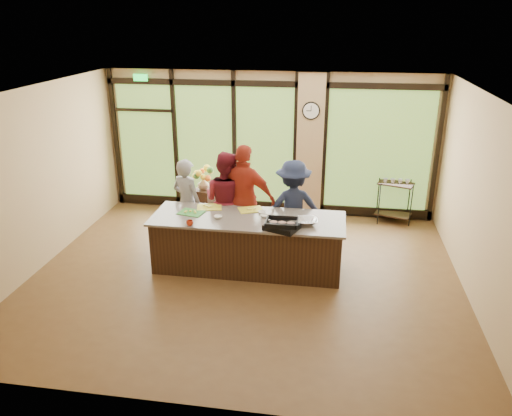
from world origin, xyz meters
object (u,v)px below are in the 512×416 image
(cook_left, at_px, (187,203))
(flower_stand, at_px, (204,206))
(island_base, at_px, (248,244))
(roasting_pan, at_px, (282,227))
(bar_cart, at_px, (395,196))
(cook_right, at_px, (293,207))

(cook_left, bearing_deg, flower_stand, -68.15)
(island_base, relative_size, flower_stand, 4.24)
(roasting_pan, bearing_deg, island_base, 168.41)
(cook_left, height_order, flower_stand, cook_left)
(roasting_pan, height_order, bar_cart, roasting_pan)
(island_base, distance_m, flower_stand, 2.17)
(cook_right, bearing_deg, flower_stand, -42.42)
(bar_cart, bearing_deg, island_base, -118.17)
(roasting_pan, bearing_deg, bar_cart, 75.66)
(flower_stand, height_order, bar_cart, bar_cart)
(flower_stand, relative_size, bar_cart, 0.77)
(island_base, distance_m, roasting_pan, 0.89)
(cook_left, xyz_separation_m, flower_stand, (0.02, 1.07, -0.47))
(island_base, height_order, flower_stand, island_base)
(cook_left, relative_size, bar_cart, 1.77)
(roasting_pan, height_order, flower_stand, roasting_pan)
(island_base, bearing_deg, roasting_pan, -32.83)
(island_base, relative_size, bar_cart, 3.28)
(cook_left, distance_m, flower_stand, 1.17)
(bar_cart, bearing_deg, cook_right, -120.33)
(cook_right, relative_size, flower_stand, 2.34)
(cook_left, bearing_deg, bar_cart, -132.85)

